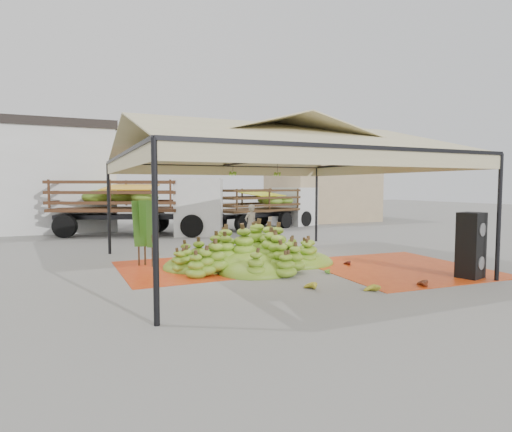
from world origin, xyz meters
name	(u,v)px	position (x,y,z in m)	size (l,w,h in m)	color
ground	(271,265)	(0.00, 0.00, 0.00)	(90.00, 90.00, 0.00)	slate
canopy_tent	(271,148)	(0.00, 0.00, 3.30)	(8.10, 8.10, 4.00)	black
building_tan	(321,189)	(10.00, 13.00, 2.07)	(6.30, 5.30, 4.10)	tan
tarp_left	(195,267)	(-2.09, 0.52, 0.01)	(3.96, 3.78, 0.01)	#C64412
tarp_right	(398,268)	(3.00, -1.80, 0.01)	(4.21, 4.42, 0.01)	#D34813
banana_heap	(255,247)	(-0.46, 0.11, 0.54)	(5.05, 4.15, 1.08)	#58811A
hand_yellow_a	(308,285)	(-0.54, -2.94, 0.11)	(0.49, 0.40, 0.22)	gold
hand_yellow_b	(372,288)	(0.55, -3.70, 0.11)	(0.47, 0.39, 0.22)	gold
hand_red_a	(419,282)	(1.86, -3.70, 0.11)	(0.50, 0.41, 0.23)	#5B2914
hand_red_b	(345,262)	(1.91, -0.89, 0.09)	(0.38, 0.31, 0.17)	#501812
hand_green	(324,270)	(0.74, -1.62, 0.09)	(0.38, 0.31, 0.17)	#397F1A
hanging_bunches	(256,174)	(0.08, 1.25, 2.62)	(1.74, 0.24, 0.20)	#59841B
speaker_stack	(471,245)	(3.70, -3.51, 0.80)	(0.70, 0.65, 1.61)	black
banana_leaves	(143,267)	(-3.37, 1.22, 0.00)	(0.96, 1.36, 3.70)	#3B761F
vendor	(251,224)	(1.26, 4.37, 0.77)	(0.56, 0.37, 1.54)	gray
truck_left	(146,200)	(-1.89, 9.25, 1.60)	(7.95, 5.23, 2.59)	#50321A
truck_right	(270,203)	(4.89, 10.22, 1.33)	(6.64, 4.00, 2.16)	#452C17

